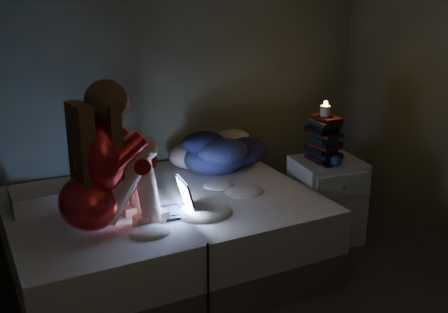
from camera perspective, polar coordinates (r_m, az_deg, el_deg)
wall_back at (r=4.23m, az=-6.38°, el=9.76°), size 3.60×0.02×2.60m
bed at (r=3.68m, az=-6.39°, el=-8.38°), size 1.95×1.46×0.54m
pillow at (r=3.60m, az=-18.41°, el=-4.10°), size 0.42×0.30×0.12m
woman at (r=3.02m, az=-14.39°, el=-0.36°), size 0.58×0.41×0.87m
laptop at (r=3.28m, az=-6.33°, el=-4.36°), size 0.34×0.26×0.23m
clothes_pile at (r=4.04m, az=-0.90°, el=0.73°), size 0.67×0.61×0.32m
nightstand at (r=4.17m, az=10.78°, el=-4.56°), size 0.54×0.49×0.64m
book_stack at (r=4.01m, az=10.54°, el=1.97°), size 0.19×0.25×0.34m
candle at (r=3.96m, az=10.71°, el=4.91°), size 0.07×0.07×0.08m
phone at (r=3.94m, az=10.89°, el=-0.86°), size 0.09×0.15×0.01m
blue_orb at (r=3.94m, az=12.12°, el=-0.45°), size 0.08×0.08×0.08m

